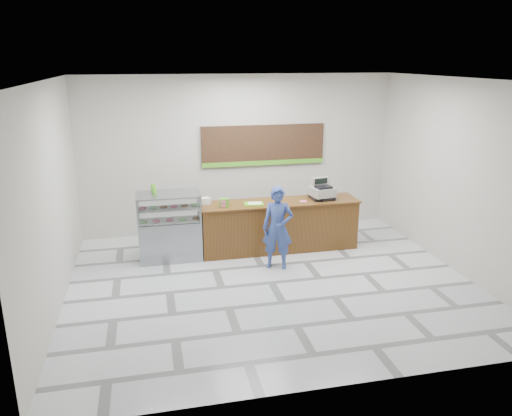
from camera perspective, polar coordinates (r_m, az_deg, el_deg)
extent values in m
plane|color=silver|center=(8.95, 1.77, -8.53)|extent=(7.00, 7.00, 0.00)
plane|color=beige|center=(11.21, -1.94, 6.12)|extent=(7.00, 0.00, 7.00)
plane|color=silver|center=(8.09, 2.00, 14.47)|extent=(7.00, 7.00, 0.00)
cube|color=brown|center=(10.28, 2.65, -2.10)|extent=(3.20, 0.70, 1.00)
cube|color=brown|center=(10.13, 2.68, 0.66)|extent=(3.26, 0.76, 0.03)
cube|color=gray|center=(10.00, -9.77, -3.51)|extent=(1.20, 0.70, 0.80)
cube|color=white|center=(9.79, -9.96, 0.06)|extent=(1.20, 0.70, 0.50)
cube|color=gray|center=(9.72, -10.03, 1.56)|extent=(1.22, 0.72, 0.03)
cube|color=silver|center=(9.86, -9.89, -1.22)|extent=(1.14, 0.64, 0.02)
cube|color=silver|center=(9.79, -9.96, 0.12)|extent=(1.14, 0.64, 0.02)
torus|color=#87D578|center=(9.75, -12.80, -1.39)|extent=(0.15, 0.15, 0.05)
torus|color=#F8618C|center=(9.75, -11.33, -1.30)|extent=(0.15, 0.15, 0.05)
torus|color=#F8618C|center=(9.76, -9.87, -1.20)|extent=(0.15, 0.15, 0.05)
torus|color=#87D578|center=(9.77, -8.40, -1.11)|extent=(0.15, 0.15, 0.05)
torus|color=#995E33|center=(9.79, -6.95, -1.02)|extent=(0.15, 0.15, 0.05)
torus|color=#F8618C|center=(9.82, -12.89, 0.21)|extent=(0.15, 0.15, 0.05)
torus|color=#87D578|center=(9.82, -11.73, 0.28)|extent=(0.15, 0.15, 0.05)
torus|color=#995E33|center=(9.83, -10.56, 0.35)|extent=(0.15, 0.15, 0.05)
torus|color=#F8618C|center=(9.83, -9.40, 0.43)|extent=(0.15, 0.15, 0.05)
torus|color=#995E33|center=(9.84, -8.24, 0.50)|extent=(0.15, 0.15, 0.05)
torus|color=#87D578|center=(9.86, -7.08, 0.57)|extent=(0.15, 0.15, 0.05)
cube|color=black|center=(11.25, 0.87, 7.20)|extent=(2.80, 0.05, 0.90)
cube|color=#53AB23|center=(11.30, 0.89, 5.17)|extent=(2.80, 0.02, 0.10)
cube|color=black|center=(10.40, 7.51, 1.24)|extent=(0.45, 0.45, 0.07)
cube|color=gray|center=(10.37, 7.54, 1.90)|extent=(0.52, 0.54, 0.18)
cube|color=black|center=(10.26, 7.73, 2.37)|extent=(0.35, 0.27, 0.04)
cube|color=gray|center=(10.45, 7.33, 3.03)|extent=(0.39, 0.17, 0.18)
cube|color=black|center=(10.38, 7.44, 3.07)|extent=(0.29, 0.06, 0.11)
cube|color=black|center=(10.24, 7.52, 0.91)|extent=(0.13, 0.17, 0.04)
cube|color=#54C80E|center=(9.92, -0.27, 0.48)|extent=(0.41, 0.32, 0.02)
cube|color=white|center=(9.92, -0.15, 0.56)|extent=(0.30, 0.22, 0.00)
cube|color=white|center=(9.98, -5.89, 0.81)|extent=(0.16, 0.16, 0.13)
cylinder|color=silver|center=(9.97, -5.36, 0.80)|extent=(0.08, 0.08, 0.12)
cube|color=#53AB23|center=(9.76, -3.67, 0.62)|extent=(0.20, 0.15, 0.17)
cylinder|color=#F8618C|center=(10.18, 5.39, 0.78)|extent=(0.16, 0.16, 0.00)
cylinder|color=#53AB23|center=(9.90, -11.65, 2.28)|extent=(0.10, 0.10, 0.15)
cylinder|color=#53AB23|center=(9.79, -11.54, 2.07)|extent=(0.08, 0.08, 0.13)
imported|color=navy|center=(9.31, 2.49, -2.27)|extent=(0.67, 0.56, 1.58)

